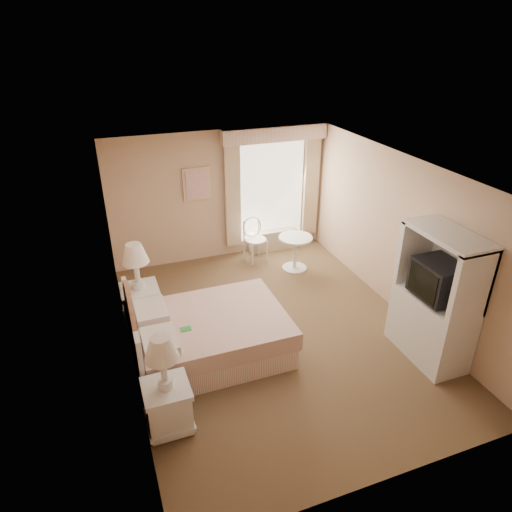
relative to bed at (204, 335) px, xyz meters
name	(u,v)px	position (x,y,z in m)	size (l,w,h in m)	color
room	(276,259)	(1.12, 0.16, 0.91)	(4.21, 5.51, 2.51)	brown
window	(273,187)	(2.17, 2.81, 1.00)	(2.05, 0.22, 2.51)	white
framed_art	(197,184)	(0.67, 2.87, 1.21)	(0.52, 0.04, 0.62)	#D8AD85
bed	(204,335)	(0.00, 0.00, 0.00)	(2.09, 1.59, 1.41)	tan
nightstand_near	(167,396)	(-0.72, -1.12, 0.14)	(0.52, 0.52, 1.26)	silver
nightstand_far	(140,296)	(-0.72, 1.06, 0.17)	(0.56, 0.56, 1.36)	silver
round_table	(295,248)	(2.24, 1.87, 0.10)	(0.63, 0.63, 0.66)	silver
cafe_chair	(254,236)	(1.66, 2.51, 0.16)	(0.49, 0.49, 0.87)	silver
armoire	(434,307)	(2.94, -1.07, 0.44)	(0.57, 1.14, 1.89)	silver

